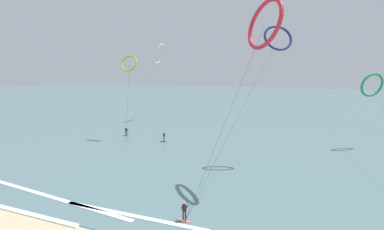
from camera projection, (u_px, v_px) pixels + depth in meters
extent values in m
cube|color=slate|center=(273.00, 102.00, 113.08)|extent=(400.00, 200.00, 0.08)
ellipsoid|color=#EA7260|center=(184.00, 221.00, 23.69)|extent=(1.40, 0.40, 0.06)
cylinder|color=black|center=(185.00, 216.00, 23.53)|extent=(0.12, 0.12, 0.80)
cylinder|color=black|center=(183.00, 215.00, 23.72)|extent=(0.12, 0.12, 0.80)
cube|color=black|center=(184.00, 208.00, 23.52)|extent=(0.37, 0.31, 0.62)
sphere|color=tan|center=(184.00, 203.00, 23.45)|extent=(0.22, 0.22, 0.22)
cylinder|color=black|center=(187.00, 208.00, 23.46)|extent=(0.28, 0.50, 0.39)
cylinder|color=black|center=(183.00, 206.00, 23.77)|extent=(0.28, 0.50, 0.39)
ellipsoid|color=purple|center=(126.00, 136.00, 54.61)|extent=(1.40, 0.40, 0.06)
cylinder|color=#191E38|center=(127.00, 133.00, 54.66)|extent=(0.12, 0.12, 0.80)
cylinder|color=#191E38|center=(126.00, 134.00, 54.43)|extent=(0.12, 0.12, 0.80)
cube|color=#191E38|center=(126.00, 130.00, 54.43)|extent=(0.27, 0.36, 0.62)
sphere|color=tan|center=(126.00, 128.00, 54.37)|extent=(0.22, 0.22, 0.22)
cylinder|color=#191E38|center=(127.00, 129.00, 54.71)|extent=(0.51, 0.20, 0.39)
cylinder|color=#191E38|center=(126.00, 130.00, 54.36)|extent=(0.51, 0.20, 0.39)
ellipsoid|color=#2647B7|center=(164.00, 141.00, 50.20)|extent=(1.40, 0.40, 0.06)
cylinder|color=black|center=(164.00, 139.00, 50.27)|extent=(0.12, 0.12, 0.80)
cylinder|color=black|center=(164.00, 139.00, 50.00)|extent=(0.12, 0.12, 0.80)
cube|color=black|center=(164.00, 135.00, 50.03)|extent=(0.29, 0.37, 0.62)
sphere|color=tan|center=(164.00, 133.00, 49.96)|extent=(0.22, 0.22, 0.22)
cylinder|color=black|center=(164.00, 134.00, 50.34)|extent=(0.50, 0.25, 0.39)
cylinder|color=black|center=(164.00, 135.00, 49.91)|extent=(0.50, 0.25, 0.39)
torus|color=#199351|center=(372.00, 85.00, 45.15)|extent=(3.96, 3.08, 3.89)
torus|color=silver|center=(160.00, 54.00, 70.35)|extent=(2.74, 5.43, 4.93)
cylinder|color=#3F3F3F|center=(145.00, 90.00, 62.50)|extent=(2.78, 18.91, 16.52)
torus|color=red|center=(265.00, 24.00, 28.88)|extent=(5.00, 5.13, 5.31)
cylinder|color=#3F3F3F|center=(228.00, 114.00, 26.31)|extent=(4.46, 10.41, 17.00)
torus|color=#8CC62D|center=(129.00, 63.00, 50.84)|extent=(3.35, 1.88, 3.08)
cylinder|color=#3F3F3F|center=(128.00, 102.00, 52.75)|extent=(1.89, 1.07, 13.61)
torus|color=navy|center=(278.00, 38.00, 36.44)|extent=(4.35, 3.73, 3.50)
cylinder|color=#3F3F3F|center=(241.00, 111.00, 30.09)|extent=(4.99, 18.80, 16.51)
cube|color=white|center=(13.00, 210.00, 25.61)|extent=(14.87, 0.68, 0.12)
cube|color=white|center=(53.00, 198.00, 28.05)|extent=(19.79, 2.09, 0.12)
cube|color=white|center=(132.00, 216.00, 24.55)|extent=(13.94, 0.94, 0.12)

